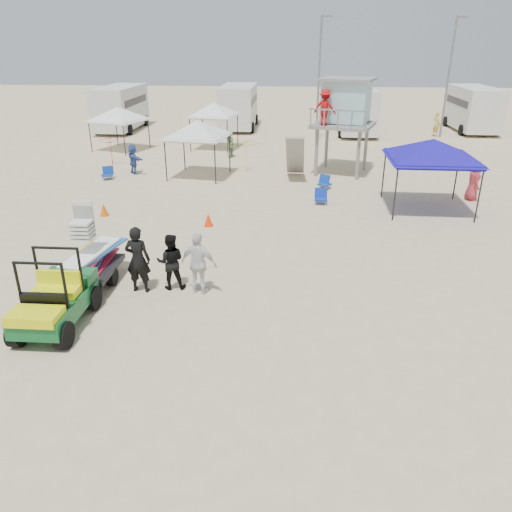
# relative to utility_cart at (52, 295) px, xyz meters

# --- Properties ---
(ground) EXTENTS (140.00, 140.00, 0.00)m
(ground) POSITION_rel_utility_cart_xyz_m (4.31, -1.25, -0.89)
(ground) COLOR beige
(ground) RESTS_ON ground
(utility_cart) EXTENTS (1.32, 2.51, 1.91)m
(utility_cart) POSITION_rel_utility_cart_xyz_m (0.00, 0.00, 0.00)
(utility_cart) COLOR #0D5725
(utility_cart) RESTS_ON ground
(surf_trailer) EXTENTS (1.37, 2.53, 2.16)m
(surf_trailer) POSITION_rel_utility_cart_xyz_m (0.00, 2.34, -0.01)
(surf_trailer) COLOR black
(surf_trailer) RESTS_ON ground
(man_left) EXTENTS (0.73, 0.50, 1.93)m
(man_left) POSITION_rel_utility_cart_xyz_m (1.52, 2.04, 0.08)
(man_left) COLOR black
(man_left) RESTS_ON ground
(man_mid) EXTENTS (0.87, 0.73, 1.63)m
(man_mid) POSITION_rel_utility_cart_xyz_m (2.37, 2.29, -0.07)
(man_mid) COLOR black
(man_mid) RESTS_ON ground
(man_right) EXTENTS (1.13, 0.70, 1.79)m
(man_right) POSITION_rel_utility_cart_xyz_m (3.22, 2.04, 0.01)
(man_right) COLOR white
(man_right) RESTS_ON ground
(lifeguard_tower) EXTENTS (3.65, 3.65, 4.67)m
(lifeguard_tower) POSITION_rel_utility_cart_xyz_m (8.16, 16.25, 2.59)
(lifeguard_tower) COLOR gray
(lifeguard_tower) RESTS_ON ground
(canopy_blue) EXTENTS (3.35, 3.35, 3.32)m
(canopy_blue) POSITION_rel_utility_cart_xyz_m (11.28, 10.17, 1.89)
(canopy_blue) COLOR black
(canopy_blue) RESTS_ON ground
(canopy_white_a) EXTENTS (3.11, 3.11, 3.24)m
(canopy_white_a) POSITION_rel_utility_cart_xyz_m (0.90, 14.86, 1.81)
(canopy_white_a) COLOR black
(canopy_white_a) RESTS_ON ground
(canopy_white_b) EXTENTS (3.50, 3.50, 3.07)m
(canopy_white_b) POSITION_rel_utility_cart_xyz_m (-5.29, 21.14, 1.64)
(canopy_white_b) COLOR black
(canopy_white_b) RESTS_ON ground
(canopy_white_c) EXTENTS (2.96, 2.96, 3.30)m
(canopy_white_c) POSITION_rel_utility_cart_xyz_m (0.64, 22.00, 1.86)
(canopy_white_c) COLOR black
(canopy_white_c) RESTS_ON ground
(umbrella_a) EXTENTS (2.26, 2.28, 1.60)m
(umbrella_a) POSITION_rel_utility_cart_xyz_m (-4.50, 17.06, -0.09)
(umbrella_a) COLOR #B41313
(umbrella_a) RESTS_ON ground
(umbrella_b) EXTENTS (2.63, 2.62, 1.71)m
(umbrella_b) POSITION_rel_utility_cart_xyz_m (3.26, 16.06, -0.03)
(umbrella_b) COLOR yellow
(umbrella_b) RESTS_ON ground
(cone_near) EXTENTS (0.34, 0.34, 0.50)m
(cone_near) POSITION_rel_utility_cart_xyz_m (-1.82, 8.36, -0.64)
(cone_near) COLOR #E05A07
(cone_near) RESTS_ON ground
(cone_far) EXTENTS (0.34, 0.34, 0.50)m
(cone_far) POSITION_rel_utility_cart_xyz_m (2.57, 7.47, -0.64)
(cone_far) COLOR #FE3708
(cone_far) RESTS_ON ground
(beach_chair_a) EXTENTS (0.70, 0.78, 0.64)m
(beach_chair_a) POSITION_rel_utility_cart_xyz_m (-3.66, 13.99, -0.58)
(beach_chair_a) COLOR #0D3593
(beach_chair_a) RESTS_ON ground
(beach_chair_b) EXTENTS (0.58, 0.62, 0.64)m
(beach_chair_b) POSITION_rel_utility_cart_xyz_m (6.97, 10.67, -0.58)
(beach_chair_b) COLOR #0F2CAA
(beach_chair_b) RESTS_ON ground
(beach_chair_c) EXTENTS (0.73, 0.83, 0.64)m
(beach_chair_c) POSITION_rel_utility_cart_xyz_m (7.25, 13.10, -0.58)
(beach_chair_c) COLOR #0E359C
(beach_chair_c) RESTS_ON ground
(rv_far_left) EXTENTS (2.64, 6.80, 3.25)m
(rv_far_left) POSITION_rel_utility_cart_xyz_m (-7.69, 28.74, 0.91)
(rv_far_left) COLOR silver
(rv_far_left) RESTS_ON ground
(rv_mid_left) EXTENTS (2.65, 6.50, 3.25)m
(rv_mid_left) POSITION_rel_utility_cart_xyz_m (1.31, 30.24, 0.91)
(rv_mid_left) COLOR silver
(rv_mid_left) RESTS_ON ground
(rv_mid_right) EXTENTS (2.64, 7.00, 3.25)m
(rv_mid_right) POSITION_rel_utility_cart_xyz_m (10.31, 28.74, 0.91)
(rv_mid_right) COLOR silver
(rv_mid_right) RESTS_ON ground
(rv_far_right) EXTENTS (2.64, 6.60, 3.25)m
(rv_far_right) POSITION_rel_utility_cart_xyz_m (19.31, 30.24, 0.91)
(rv_far_right) COLOR silver
(rv_far_right) RESTS_ON ground
(light_pole_left) EXTENTS (0.14, 0.14, 8.00)m
(light_pole_left) POSITION_rel_utility_cart_xyz_m (7.31, 25.75, 3.11)
(light_pole_left) COLOR slate
(light_pole_left) RESTS_ON ground
(light_pole_right) EXTENTS (0.14, 0.14, 8.00)m
(light_pole_right) POSITION_rel_utility_cart_xyz_m (16.31, 27.25, 3.11)
(light_pole_right) COLOR slate
(light_pole_right) RESTS_ON ground
(distant_beachgoers) EXTENTS (19.68, 16.78, 1.77)m
(distant_beachgoers) POSITION_rel_utility_cart_xyz_m (5.84, 17.24, -0.07)
(distant_beachgoers) COLOR #D8BB51
(distant_beachgoers) RESTS_ON ground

